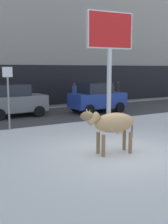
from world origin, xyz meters
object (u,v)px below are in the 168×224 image
Objects in this scene: pedestrian_by_cars at (117,92)px; street_sign at (8,93)px; cow_tan at (113,124)px; car_grey_hatchback at (14,101)px; pedestrian_far_left at (74,94)px; car_blue_hatchback at (97,98)px; billboard at (110,37)px.

street_sign is at bearing -150.28° from pedestrian_by_cars.
pedestrian_by_cars is (8.61, 11.24, -0.11)m from cow_tan.
cow_tan is 14.15m from pedestrian_by_cars.
pedestrian_far_left is at bearing 25.84° from car_grey_hatchback.
car_blue_hatchback is 2.05× the size of pedestrian_by_cars.
billboard is 6.49m from car_grey_hatchback.
car_grey_hatchback is 1.00× the size of car_blue_hatchback.
pedestrian_by_cars and pedestrian_far_left have the same top height.
billboard is at bearing -5.81° from street_sign.
car_grey_hatchback is at bearing 169.45° from car_blue_hatchback.
street_sign is at bearing -158.14° from car_blue_hatchback.
pedestrian_by_cars is 0.61× the size of street_sign.
pedestrian_by_cars is at bearing 15.30° from car_grey_hatchback.
cow_tan is 1.12× the size of pedestrian_by_cars.
cow_tan is 8.72m from car_grey_hatchback.
billboard is 1.97× the size of street_sign.
car_blue_hatchback reaches higher than cow_tan.
street_sign is (-5.09, 0.52, -2.64)m from billboard.
cow_tan is 6.57m from billboard.
car_grey_hatchback is at bearing 133.79° from billboard.
billboard is 7.51m from pedestrian_far_left.
pedestrian_by_cars is (9.28, 2.54, -0.05)m from car_grey_hatchback.
billboard reaches higher than cow_tan.
car_blue_hatchback is 2.05× the size of pedestrian_far_left.
cow_tan is 0.35× the size of billboard.
pedestrian_far_left is at bearing 87.00° from car_blue_hatchback.
car_grey_hatchback is 1.26× the size of street_sign.
street_sign is (-6.50, -6.01, 0.79)m from pedestrian_far_left.
billboard is at bearing -46.21° from car_grey_hatchback.
billboard is 3.21× the size of pedestrian_by_cars.
cow_tan is 5.61m from street_sign.
car_blue_hatchback is 5.47m from pedestrian_by_cars.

